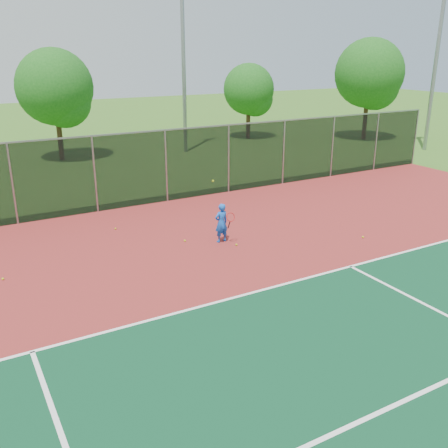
% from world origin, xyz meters
% --- Properties ---
extents(ground, '(120.00, 120.00, 0.00)m').
position_xyz_m(ground, '(0.00, 0.00, 0.00)').
color(ground, '#32611B').
rests_on(ground, ground).
extents(court_apron, '(30.00, 20.00, 0.02)m').
position_xyz_m(court_apron, '(0.00, 2.00, 0.01)').
color(court_apron, maroon).
rests_on(court_apron, ground).
extents(fence_back, '(30.00, 0.06, 3.03)m').
position_xyz_m(fence_back, '(0.00, 12.00, 1.56)').
color(fence_back, black).
rests_on(fence_back, court_apron).
extents(tennis_player, '(0.59, 0.59, 2.14)m').
position_xyz_m(tennis_player, '(-0.34, 6.67, 0.69)').
color(tennis_player, blue).
rests_on(tennis_player, court_apron).
extents(practice_ball_0, '(0.07, 0.07, 0.07)m').
position_xyz_m(practice_ball_0, '(-7.09, 7.10, 0.06)').
color(practice_ball_0, '#B8C617').
rests_on(practice_ball_0, court_apron).
extents(practice_ball_1, '(0.07, 0.07, 0.07)m').
position_xyz_m(practice_ball_1, '(-3.06, 9.58, 0.06)').
color(practice_ball_1, '#B8C617').
rests_on(practice_ball_1, court_apron).
extents(practice_ball_2, '(0.07, 0.07, 0.07)m').
position_xyz_m(practice_ball_2, '(-0.09, 6.11, 0.06)').
color(practice_ball_2, '#B8C617').
rests_on(practice_ball_2, court_apron).
extents(practice_ball_3, '(0.07, 0.07, 0.07)m').
position_xyz_m(practice_ball_3, '(-1.40, 7.28, 0.06)').
color(practice_ball_3, '#B8C617').
rests_on(practice_ball_3, court_apron).
extents(practice_ball_5, '(0.07, 0.07, 0.07)m').
position_xyz_m(practice_ball_5, '(4.04, 4.59, 0.06)').
color(practice_ball_5, '#B8C617').
rests_on(practice_ball_5, court_apron).
extents(floodlight_n, '(0.90, 0.40, 11.84)m').
position_xyz_m(floodlight_n, '(5.41, 21.63, 6.69)').
color(floodlight_n, gray).
rests_on(floodlight_n, ground).
extents(floodlight_ne, '(0.90, 0.40, 11.84)m').
position_xyz_m(floodlight_ne, '(19.12, 14.58, 6.69)').
color(floodlight_ne, gray).
rests_on(floodlight_ne, ground).
extents(tree_back_left, '(4.28, 4.28, 6.28)m').
position_xyz_m(tree_back_left, '(-1.89, 22.84, 3.94)').
color(tree_back_left, '#331F12').
rests_on(tree_back_left, ground).
extents(tree_back_mid, '(3.59, 3.59, 5.27)m').
position_xyz_m(tree_back_mid, '(11.68, 23.96, 3.31)').
color(tree_back_mid, '#331F12').
rests_on(tree_back_mid, ground).
extents(tree_back_right, '(4.74, 4.74, 6.97)m').
position_xyz_m(tree_back_right, '(18.68, 19.42, 4.37)').
color(tree_back_right, '#331F12').
rests_on(tree_back_right, ground).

